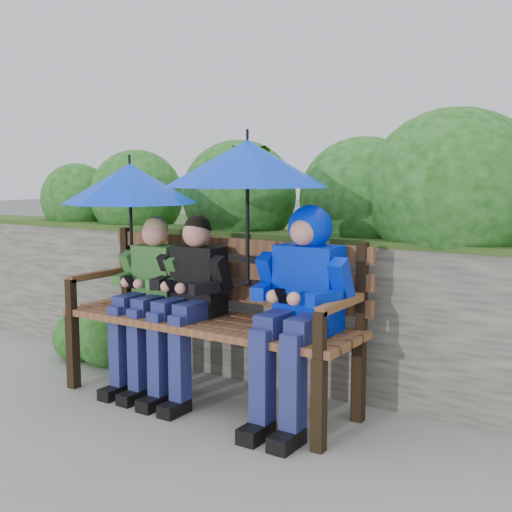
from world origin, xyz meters
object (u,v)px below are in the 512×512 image
Objects in this scene: boy_middle at (189,296)px; park_bench at (214,307)px; boy_left at (148,292)px; boy_right at (300,296)px; umbrella_right at (247,164)px; umbrella_left at (130,184)px.

park_bench is at bearing 38.37° from boy_middle.
boy_right is at bearing 0.14° from boy_left.
boy_left is 0.98× the size of boy_middle.
umbrella_right is (0.44, -0.00, 0.81)m from boy_middle.
boy_right is 1.45m from umbrella_left.
umbrella_right is (0.79, -0.01, 0.82)m from boy_left.
park_bench is 0.48m from boy_left.
park_bench is 2.21× the size of umbrella_left.
boy_right reaches higher than boy_middle.
umbrella_right is (0.32, -0.10, 0.89)m from park_bench.
boy_middle is at bearing -4.95° from umbrella_left.
park_bench is 1.72× the size of boy_left.
umbrella_left is (-0.53, 0.05, 0.69)m from boy_middle.
boy_right is at bearing -7.57° from park_bench.
park_bench is 1.69× the size of boy_middle.
boy_left is (-0.47, -0.09, 0.07)m from park_bench.
boy_middle is 0.80m from boy_right.
boy_left is 0.92× the size of boy_right.
boy_right is at bearing 1.40° from umbrella_right.
umbrella_right is (-0.35, -0.01, 0.73)m from boy_right.
umbrella_right reaches higher than umbrella_left.
boy_left is 1.14m from boy_right.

